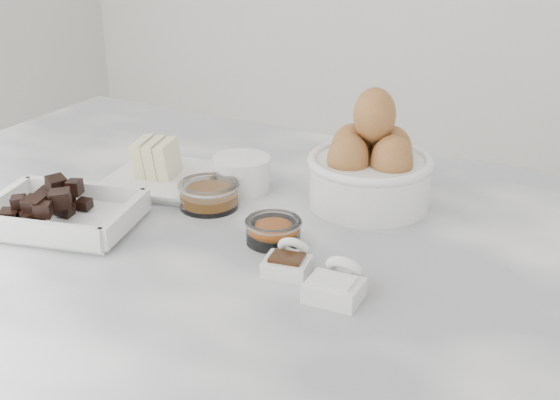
{
  "coord_description": "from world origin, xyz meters",
  "views": [
    {
      "loc": [
        0.45,
        -0.75,
        1.36
      ],
      "look_at": [
        0.02,
        0.03,
        0.98
      ],
      "focal_mm": 50.0,
      "sensor_mm": 36.0,
      "label": 1
    }
  ],
  "objects_px": {
    "honey_bowl": "(209,194)",
    "chocolate_dish": "(62,210)",
    "zest_bowl": "(273,230)",
    "salt_spoon": "(337,284)",
    "butter_plate": "(165,170)",
    "vanilla_spoon": "(289,261)",
    "sugar_ramekin": "(241,172)",
    "egg_bowl": "(370,168)"
  },
  "relations": [
    {
      "from": "honey_bowl",
      "to": "chocolate_dish",
      "type": "bearing_deg",
      "value": -133.0
    },
    {
      "from": "honey_bowl",
      "to": "zest_bowl",
      "type": "relative_size",
      "value": 1.18
    },
    {
      "from": "chocolate_dish",
      "to": "salt_spoon",
      "type": "distance_m",
      "value": 0.38
    },
    {
      "from": "butter_plate",
      "to": "vanilla_spoon",
      "type": "relative_size",
      "value": 2.67
    },
    {
      "from": "vanilla_spoon",
      "to": "honey_bowl",
      "type": "bearing_deg",
      "value": 149.08
    },
    {
      "from": "butter_plate",
      "to": "honey_bowl",
      "type": "bearing_deg",
      "value": -21.11
    },
    {
      "from": "sugar_ramekin",
      "to": "chocolate_dish",
      "type": "bearing_deg",
      "value": -122.43
    },
    {
      "from": "sugar_ramekin",
      "to": "salt_spoon",
      "type": "xyz_separation_m",
      "value": [
        0.24,
        -0.21,
        -0.01
      ]
    },
    {
      "from": "sugar_ramekin",
      "to": "salt_spoon",
      "type": "relative_size",
      "value": 1.11
    },
    {
      "from": "sugar_ramekin",
      "to": "vanilla_spoon",
      "type": "height_order",
      "value": "sugar_ramekin"
    },
    {
      "from": "egg_bowl",
      "to": "vanilla_spoon",
      "type": "height_order",
      "value": "egg_bowl"
    },
    {
      "from": "sugar_ramekin",
      "to": "vanilla_spoon",
      "type": "relative_size",
      "value": 1.19
    },
    {
      "from": "chocolate_dish",
      "to": "honey_bowl",
      "type": "relative_size",
      "value": 2.6
    },
    {
      "from": "chocolate_dish",
      "to": "salt_spoon",
      "type": "height_order",
      "value": "chocolate_dish"
    },
    {
      "from": "chocolate_dish",
      "to": "sugar_ramekin",
      "type": "height_order",
      "value": "chocolate_dish"
    },
    {
      "from": "butter_plate",
      "to": "egg_bowl",
      "type": "distance_m",
      "value": 0.3
    },
    {
      "from": "butter_plate",
      "to": "salt_spoon",
      "type": "distance_m",
      "value": 0.39
    },
    {
      "from": "butter_plate",
      "to": "honey_bowl",
      "type": "height_order",
      "value": "butter_plate"
    },
    {
      "from": "sugar_ramekin",
      "to": "zest_bowl",
      "type": "distance_m",
      "value": 0.17
    },
    {
      "from": "chocolate_dish",
      "to": "honey_bowl",
      "type": "xyz_separation_m",
      "value": [
        0.13,
        0.14,
        -0.0
      ]
    },
    {
      "from": "egg_bowl",
      "to": "honey_bowl",
      "type": "height_order",
      "value": "egg_bowl"
    },
    {
      "from": "chocolate_dish",
      "to": "egg_bowl",
      "type": "height_order",
      "value": "egg_bowl"
    },
    {
      "from": "honey_bowl",
      "to": "salt_spoon",
      "type": "distance_m",
      "value": 0.28
    },
    {
      "from": "butter_plate",
      "to": "egg_bowl",
      "type": "relative_size",
      "value": 1.08
    },
    {
      "from": "zest_bowl",
      "to": "salt_spoon",
      "type": "relative_size",
      "value": 0.97
    },
    {
      "from": "honey_bowl",
      "to": "salt_spoon",
      "type": "xyz_separation_m",
      "value": [
        0.25,
        -0.13,
        -0.0
      ]
    },
    {
      "from": "honey_bowl",
      "to": "salt_spoon",
      "type": "bearing_deg",
      "value": -27.79
    },
    {
      "from": "honey_bowl",
      "to": "vanilla_spoon",
      "type": "height_order",
      "value": "vanilla_spoon"
    },
    {
      "from": "zest_bowl",
      "to": "vanilla_spoon",
      "type": "relative_size",
      "value": 1.03
    },
    {
      "from": "butter_plate",
      "to": "egg_bowl",
      "type": "height_order",
      "value": "egg_bowl"
    },
    {
      "from": "chocolate_dish",
      "to": "egg_bowl",
      "type": "bearing_deg",
      "value": 38.9
    },
    {
      "from": "chocolate_dish",
      "to": "butter_plate",
      "type": "xyz_separation_m",
      "value": [
        0.03,
        0.18,
        -0.0
      ]
    },
    {
      "from": "vanilla_spoon",
      "to": "salt_spoon",
      "type": "relative_size",
      "value": 0.94
    },
    {
      "from": "honey_bowl",
      "to": "butter_plate",
      "type": "bearing_deg",
      "value": 158.89
    },
    {
      "from": "chocolate_dish",
      "to": "zest_bowl",
      "type": "height_order",
      "value": "chocolate_dish"
    },
    {
      "from": "chocolate_dish",
      "to": "zest_bowl",
      "type": "relative_size",
      "value": 3.07
    },
    {
      "from": "butter_plate",
      "to": "vanilla_spoon",
      "type": "height_order",
      "value": "butter_plate"
    },
    {
      "from": "honey_bowl",
      "to": "vanilla_spoon",
      "type": "bearing_deg",
      "value": -30.92
    },
    {
      "from": "chocolate_dish",
      "to": "honey_bowl",
      "type": "distance_m",
      "value": 0.19
    },
    {
      "from": "sugar_ramekin",
      "to": "vanilla_spoon",
      "type": "distance_m",
      "value": 0.25
    },
    {
      "from": "sugar_ramekin",
      "to": "egg_bowl",
      "type": "xyz_separation_m",
      "value": [
        0.18,
        0.04,
        0.03
      ]
    },
    {
      "from": "egg_bowl",
      "to": "salt_spoon",
      "type": "height_order",
      "value": "egg_bowl"
    }
  ]
}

